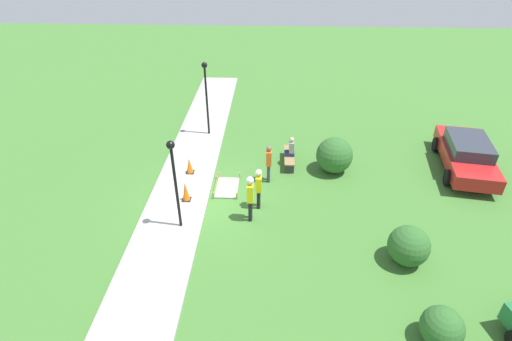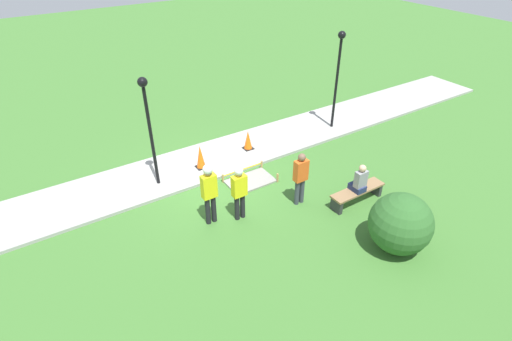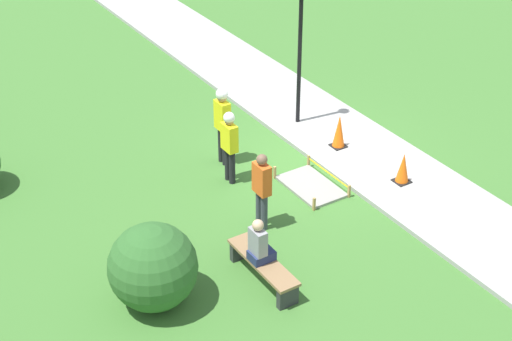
# 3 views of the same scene
# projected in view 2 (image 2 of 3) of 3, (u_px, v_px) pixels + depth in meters

# --- Properties ---
(ground_plane) EXTENTS (60.00, 60.00, 0.00)m
(ground_plane) POSITION_uv_depth(u_px,v_px,m) (215.00, 181.00, 12.81)
(ground_plane) COLOR #3D702D
(sidewalk) EXTENTS (28.00, 2.35, 0.10)m
(sidewalk) POSITION_uv_depth(u_px,v_px,m) (198.00, 163.00, 13.61)
(sidewalk) COLOR #9E9E99
(sidewalk) RESTS_ON ground_plane
(wet_concrete_patch) EXTENTS (1.53, 0.97, 0.30)m
(wet_concrete_patch) POSITION_uv_depth(u_px,v_px,m) (250.00, 181.00, 12.75)
(wet_concrete_patch) COLOR gray
(wet_concrete_patch) RESTS_ON ground_plane
(traffic_cone_near_patch) EXTENTS (0.34, 0.34, 0.70)m
(traffic_cone_near_patch) POSITION_uv_depth(u_px,v_px,m) (248.00, 140.00, 14.19)
(traffic_cone_near_patch) COLOR black
(traffic_cone_near_patch) RESTS_ON sidewalk
(traffic_cone_far_patch) EXTENTS (0.34, 0.34, 0.82)m
(traffic_cone_far_patch) POSITION_uv_depth(u_px,v_px,m) (200.00, 157.00, 13.10)
(traffic_cone_far_patch) COLOR black
(traffic_cone_far_patch) RESTS_ON sidewalk
(park_bench) EXTENTS (1.79, 0.44, 0.47)m
(park_bench) POSITION_uv_depth(u_px,v_px,m) (357.00, 193.00, 11.71)
(park_bench) COLOR #2D2D33
(park_bench) RESTS_ON ground_plane
(person_seated_on_bench) EXTENTS (0.36, 0.44, 0.89)m
(person_seated_on_bench) POSITION_uv_depth(u_px,v_px,m) (360.00, 181.00, 11.39)
(person_seated_on_bench) COLOR navy
(person_seated_on_bench) RESTS_ON park_bench
(worker_supervisor) EXTENTS (0.40, 0.27, 1.87)m
(worker_supervisor) POSITION_uv_depth(u_px,v_px,m) (209.00, 189.00, 10.52)
(worker_supervisor) COLOR black
(worker_supervisor) RESTS_ON ground_plane
(worker_assistant) EXTENTS (0.40, 0.25, 1.70)m
(worker_assistant) POSITION_uv_depth(u_px,v_px,m) (239.00, 189.00, 10.74)
(worker_assistant) COLOR black
(worker_assistant) RESTS_ON ground_plane
(bystander_in_orange_shirt) EXTENTS (0.40, 0.22, 1.68)m
(bystander_in_orange_shirt) POSITION_uv_depth(u_px,v_px,m) (301.00, 176.00, 11.35)
(bystander_in_orange_shirt) COLOR #383D47
(bystander_in_orange_shirt) RESTS_ON ground_plane
(lamppost_near) EXTENTS (0.28, 0.28, 3.45)m
(lamppost_near) POSITION_uv_depth(u_px,v_px,m) (148.00, 116.00, 11.31)
(lamppost_near) COLOR black
(lamppost_near) RESTS_ON sidewalk
(lamppost_far) EXTENTS (0.28, 0.28, 3.69)m
(lamppost_far) POSITION_uv_depth(u_px,v_px,m) (338.00, 66.00, 14.54)
(lamppost_far) COLOR black
(lamppost_far) RESTS_ON sidewalk
(shrub_rounded_far) EXTENTS (1.58, 1.58, 1.58)m
(shrub_rounded_far) POSITION_uv_depth(u_px,v_px,m) (400.00, 224.00, 9.87)
(shrub_rounded_far) COLOR #2D6028
(shrub_rounded_far) RESTS_ON ground_plane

